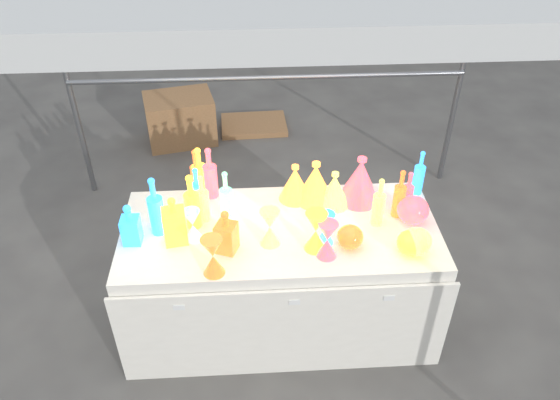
{
  "coord_description": "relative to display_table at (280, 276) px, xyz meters",
  "views": [
    {
      "loc": [
        -0.14,
        -2.37,
        2.74
      ],
      "look_at": [
        0.0,
        0.0,
        0.95
      ],
      "focal_mm": 35.0,
      "sensor_mm": 36.0,
      "label": 1
    }
  ],
  "objects": [
    {
      "name": "ground",
      "position": [
        -0.0,
        0.01,
        -0.37
      ],
      "size": [
        80.0,
        80.0,
        0.0
      ],
      "primitive_type": "plane",
      "color": "#65635E",
      "rests_on": "ground"
    },
    {
      "name": "display_table",
      "position": [
        0.0,
        0.0,
        0.0
      ],
      "size": [
        1.84,
        0.83,
        0.75
      ],
      "color": "white",
      "rests_on": "ground"
    },
    {
      "name": "cardboard_box_closed",
      "position": [
        -0.82,
        2.3,
        -0.15
      ],
      "size": [
        0.71,
        0.58,
        0.46
      ],
      "primitive_type": "cube",
      "rotation": [
        0.0,
        0.0,
        0.22
      ],
      "color": "#9B6D46",
      "rests_on": "ground"
    },
    {
      "name": "cardboard_box_flat",
      "position": [
        -0.12,
        2.5,
        -0.35
      ],
      "size": [
        0.67,
        0.49,
        0.06
      ],
      "primitive_type": "cube",
      "rotation": [
        0.0,
        0.0,
        0.04
      ],
      "color": "#9B6D46",
      "rests_on": "ground"
    },
    {
      "name": "bottle_0",
      "position": [
        -0.46,
        0.36,
        0.54
      ],
      "size": [
        0.11,
        0.11,
        0.33
      ],
      "primitive_type": null,
      "rotation": [
        0.0,
        0.0,
        0.27
      ],
      "color": "#F63717",
      "rests_on": "display_table"
    },
    {
      "name": "bottle_1",
      "position": [
        -0.47,
        0.19,
        0.53
      ],
      "size": [
        0.07,
        0.07,
        0.3
      ],
      "primitive_type": null,
      "rotation": [
        0.0,
        0.0,
        0.03
      ],
      "color": "#1A9133",
      "rests_on": "display_table"
    },
    {
      "name": "bottle_2",
      "position": [
        -0.48,
        0.36,
        0.54
      ],
      "size": [
        0.08,
        0.08,
        0.32
      ],
      "primitive_type": null,
      "rotation": [
        0.0,
        0.0,
        -0.12
      ],
      "color": "orange",
      "rests_on": "display_table"
    },
    {
      "name": "bottle_3",
      "position": [
        -0.4,
        0.35,
        0.54
      ],
      "size": [
        0.1,
        0.1,
        0.34
      ],
      "primitive_type": null,
      "rotation": [
        0.0,
        0.0,
        0.16
      ],
      "color": "#1D1DA9",
      "rests_on": "display_table"
    },
    {
      "name": "bottle_4",
      "position": [
        -0.43,
        0.12,
        0.53
      ],
      "size": [
        0.08,
        0.08,
        0.3
      ],
      "primitive_type": null,
      "rotation": [
        0.0,
        0.0,
        -0.11
      ],
      "color": "#146980",
      "rests_on": "display_table"
    },
    {
      "name": "bottle_5",
      "position": [
        -0.3,
        0.1,
        0.54
      ],
      "size": [
        0.09,
        0.09,
        0.33
      ],
      "primitive_type": null,
      "rotation": [
        0.0,
        0.0,
        0.22
      ],
      "color": "#CE297B",
      "rests_on": "display_table"
    },
    {
      "name": "bottle_6",
      "position": [
        -0.49,
        0.07,
        0.55
      ],
      "size": [
        0.11,
        0.11,
        0.34
      ],
      "primitive_type": null,
      "rotation": [
        0.0,
        0.0,
        -0.27
      ],
      "color": "#F63717",
      "rests_on": "display_table"
    },
    {
      "name": "bottle_7",
      "position": [
        -0.68,
        0.02,
        0.56
      ],
      "size": [
        0.11,
        0.11,
        0.37
      ],
      "primitive_type": null,
      "rotation": [
        0.0,
        0.0,
        -0.38
      ],
      "color": "#1A9133",
      "rests_on": "display_table"
    },
    {
      "name": "decanter_0",
      "position": [
        -0.58,
        -0.06,
        0.52
      ],
      "size": [
        0.14,
        0.14,
        0.29
      ],
      "primitive_type": null,
      "rotation": [
        0.0,
        0.0,
        0.16
      ],
      "color": "#F63717",
      "rests_on": "display_table"
    },
    {
      "name": "decanter_1",
      "position": [
        -0.3,
        -0.15,
        0.51
      ],
      "size": [
        0.14,
        0.14,
        0.26
      ],
      "primitive_type": null,
      "rotation": [
        0.0,
        0.0,
        -0.36
      ],
      "color": "orange",
      "rests_on": "display_table"
    },
    {
      "name": "decanter_2",
      "position": [
        -0.81,
        -0.06,
        0.5
      ],
      "size": [
        0.1,
        0.1,
        0.25
      ],
      "primitive_type": null,
      "rotation": [
        0.0,
        0.0,
        -0.02
      ],
      "color": "#1A9133",
      "rests_on": "display_table"
    },
    {
      "name": "hourglass_0",
      "position": [
        -0.36,
        -0.33,
        0.49
      ],
      "size": [
        0.13,
        0.13,
        0.23
      ],
      "primitive_type": null,
      "rotation": [
        0.0,
        0.0,
        -0.17
      ],
      "color": "orange",
      "rests_on": "display_table"
    },
    {
      "name": "hourglass_1",
      "position": [
        0.23,
        -0.23,
        0.48
      ],
      "size": [
        0.12,
        0.12,
        0.22
      ],
      "primitive_type": null,
      "rotation": [
        0.0,
        0.0,
        0.14
      ],
      "color": "#1D1DA9",
      "rests_on": "display_table"
    },
    {
      "name": "hourglass_2",
      "position": [
        -0.06,
        -0.11,
        0.49
      ],
      "size": [
        0.13,
        0.13,
        0.22
      ],
      "primitive_type": null,
      "rotation": [
        0.0,
        0.0,
        0.25
      ],
      "color": "#146980",
      "rests_on": "display_table"
    },
    {
      "name": "hourglass_3",
      "position": [
        -0.48,
        -0.05,
        0.47
      ],
      "size": [
        0.13,
        0.13,
        0.19
      ],
      "primitive_type": null,
      "rotation": [
        0.0,
        0.0,
        -0.43
      ],
      "color": "#CE297B",
      "rests_on": "display_table"
    },
    {
      "name": "hourglass_4",
      "position": [
        0.18,
        -0.17,
        0.5
      ],
      "size": [
        0.13,
        0.13,
        0.24
      ],
      "primitive_type": null,
      "rotation": [
        0.0,
        0.0,
        0.07
      ],
      "color": "#F63717",
      "rests_on": "display_table"
    },
    {
      "name": "hourglass_5",
      "position": [
        0.24,
        -0.12,
        0.47
      ],
      "size": [
        0.12,
        0.12,
        0.2
      ],
      "primitive_type": null,
      "rotation": [
        0.0,
        0.0,
        -0.2
      ],
      "color": "#1A9133",
      "rests_on": "display_table"
    },
    {
      "name": "globe_0",
      "position": [
        0.68,
        -0.23,
        0.44
      ],
      "size": [
        0.15,
        0.15,
        0.12
      ],
      "primitive_type": null,
      "rotation": [
        0.0,
        0.0,
        0.02
      ],
      "color": "#F63717",
      "rests_on": "display_table"
    },
    {
      "name": "globe_1",
      "position": [
        0.71,
        -0.23,
        0.44
      ],
      "size": [
        0.21,
        0.21,
        0.13
      ],
      "primitive_type": null,
      "rotation": [
        0.0,
        0.0,
        0.42
      ],
      "color": "#146980",
      "rests_on": "display_table"
    },
    {
      "name": "globe_2",
      "position": [
        0.37,
        -0.16,
        0.43
      ],
      "size": [
        0.16,
        0.16,
        0.12
      ],
      "primitive_type": null,
      "rotation": [
        0.0,
        0.0,
        -0.13
      ],
      "color": "orange",
      "rests_on": "display_table"
    },
    {
      "name": "globe_3",
      "position": [
        0.76,
        0.03,
        0.45
      ],
      "size": [
        0.22,
        0.22,
        0.15
      ],
      "primitive_type": null,
      "rotation": [
        0.0,
        0.0,
        -0.21
      ],
      "color": "#1D1DA9",
      "rests_on": "display_table"
    },
    {
      "name": "lampshade_0",
      "position": [
        0.23,
        0.26,
        0.51
      ],
      "size": [
        0.23,
        0.23,
        0.27
      ],
      "primitive_type": null,
      "rotation": [
        0.0,
        0.0,
        0.02
      ],
      "color": "#F1FF35",
      "rests_on": "display_table"
    },
    {
      "name": "lampshade_1",
      "position": [
        0.11,
        0.29,
        0.49
      ],
      "size": [
        0.26,
        0.26,
        0.23
      ],
      "primitive_type": null,
      "rotation": [
        0.0,
        0.0,
        -0.43
      ],
      "color": "#F1FF35",
      "rests_on": "display_table"
    },
    {
      "name": "lampshade_2",
      "position": [
        0.49,
        0.26,
        0.52
      ],
      "size": [
        0.32,
        0.32,
        0.29
      ],
      "primitive_type": null,
      "rotation": [
        0.0,
        0.0,
        0.36
      ],
      "color": "#1D1DA9",
      "rests_on": "display_table"
    },
    {
      "name": "lampshade_3",
      "position": [
        0.33,
        0.22,
        0.49
      ],
      "size": [
        0.19,
        0.19,
        0.22
      ],
      "primitive_type": null,
      "rotation": [
        0.0,
        0.0,
        -0.02
      ],
      "color": "#146980",
      "rests_on": "display_table"
    },
    {
      "name": "bottle_8",
      "position": [
        0.86,
        0.3,
        0.53
      ],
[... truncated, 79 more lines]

